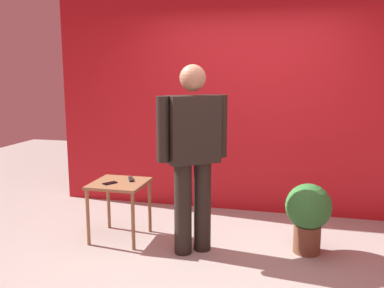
{
  "coord_description": "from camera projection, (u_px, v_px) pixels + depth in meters",
  "views": [
    {
      "loc": [
        0.59,
        -3.44,
        1.74
      ],
      "look_at": [
        -0.38,
        0.55,
        1.02
      ],
      "focal_mm": 38.72,
      "sensor_mm": 36.0,
      "label": 1
    }
  ],
  "objects": [
    {
      "name": "ground_plane",
      "position": [
        219.0,
        268.0,
        3.73
      ],
      "size": [
        12.0,
        12.0,
        0.0
      ],
      "primitive_type": "plane",
      "color": "#9E9991"
    },
    {
      "name": "back_wall_red",
      "position": [
        244.0,
        84.0,
        5.08
      ],
      "size": [
        4.86,
        0.12,
        3.2
      ],
      "primitive_type": "cube",
      "color": "red",
      "rests_on": "ground_plane"
    },
    {
      "name": "side_table",
      "position": [
        119.0,
        191.0,
        4.31
      ],
      "size": [
        0.55,
        0.55,
        0.61
      ],
      "color": "olive",
      "rests_on": "ground_plane"
    },
    {
      "name": "cell_phone",
      "position": [
        110.0,
        183.0,
        4.24
      ],
      "size": [
        0.14,
        0.16,
        0.01
      ],
      "primitive_type": "cube",
      "rotation": [
        0.0,
        0.0,
        -0.59
      ],
      "color": "black",
      "rests_on": "side_table"
    },
    {
      "name": "potted_plant",
      "position": [
        308.0,
        212.0,
        3.98
      ],
      "size": [
        0.44,
        0.44,
        0.69
      ],
      "color": "brown",
      "rests_on": "ground_plane"
    },
    {
      "name": "standing_person",
      "position": [
        193.0,
        150.0,
        3.91
      ],
      "size": [
        0.64,
        0.52,
        1.81
      ],
      "color": "black",
      "rests_on": "ground_plane"
    },
    {
      "name": "tv_remote",
      "position": [
        131.0,
        179.0,
        4.37
      ],
      "size": [
        0.12,
        0.17,
        0.02
      ],
      "primitive_type": "cube",
      "rotation": [
        0.0,
        0.0,
        0.47
      ],
      "color": "black",
      "rests_on": "side_table"
    }
  ]
}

